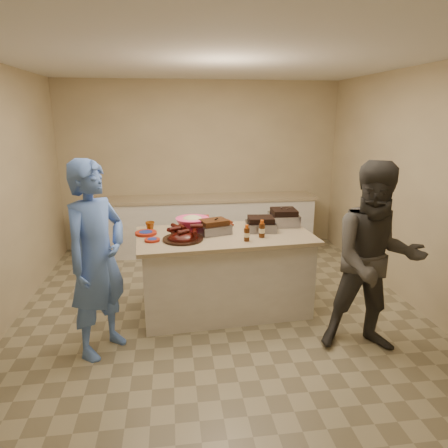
{
  "coord_description": "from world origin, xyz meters",
  "views": [
    {
      "loc": [
        -0.51,
        -4.04,
        2.18
      ],
      "look_at": [
        0.06,
        0.18,
        1.0
      ],
      "focal_mm": 32.0,
      "sensor_mm": 36.0,
      "label": 1
    }
  ],
  "objects": [
    {
      "name": "basket_stack",
      "position": [
        -0.18,
        0.51,
        0.9
      ],
      "size": [
        0.23,
        0.17,
        0.11
      ],
      "primitive_type": "cube",
      "rotation": [
        0.0,
        0.0,
        -0.04
      ],
      "color": "maroon",
      "rests_on": "island"
    },
    {
      "name": "mac_cheese_dish",
      "position": [
        0.62,
        0.49,
        0.9
      ],
      "size": [
        0.31,
        0.24,
        0.08
      ],
      "primitive_type": "cube",
      "rotation": [
        0.0,
        0.0,
        0.12
      ],
      "color": "gold",
      "rests_on": "island"
    },
    {
      "name": "plastic_cup",
      "position": [
        -0.76,
        0.39,
        0.9
      ],
      "size": [
        0.11,
        0.1,
        0.1
      ],
      "primitive_type": "imported",
      "rotation": [
        0.0,
        0.0,
        0.07
      ],
      "color": "#87410B",
      "rests_on": "island"
    },
    {
      "name": "back_counter",
      "position": [
        0.0,
        2.2,
        0.45
      ],
      "size": [
        3.6,
        0.64,
        0.9
      ],
      "primitive_type": null,
      "color": "silver",
      "rests_on": "ground"
    },
    {
      "name": "roasting_pan",
      "position": [
        0.81,
        0.41,
        0.9
      ],
      "size": [
        0.35,
        0.35,
        0.13
      ],
      "primitive_type": "cube",
      "rotation": [
        0.0,
        0.0,
        -0.05
      ],
      "color": "gray",
      "rests_on": "island"
    },
    {
      "name": "guest_blue",
      "position": [
        -1.19,
        -0.54,
        0.0
      ],
      "size": [
        1.87,
        1.6,
        0.44
      ],
      "primitive_type": "imported",
      "rotation": [
        0.0,
        0.0,
        0.95
      ],
      "color": "#537BD7",
      "rests_on": "ground"
    },
    {
      "name": "bbq_bottle_b",
      "position": [
        0.44,
        -0.04,
        0.9
      ],
      "size": [
        0.07,
        0.07,
        0.19
      ],
      "primitive_type": "cylinder",
      "rotation": [
        0.0,
        0.0,
        0.07
      ],
      "color": "#3F1E0A",
      "rests_on": "island"
    },
    {
      "name": "coleslaw_bowl",
      "position": [
        -0.28,
        0.3,
        0.9
      ],
      "size": [
        0.4,
        0.4,
        0.26
      ],
      "primitive_type": null,
      "rotation": [
        0.0,
        0.0,
        0.07
      ],
      "color": "#FF4283",
      "rests_on": "island"
    },
    {
      "name": "bbq_bottle_a",
      "position": [
        0.25,
        -0.15,
        0.9
      ],
      "size": [
        0.06,
        0.06,
        0.17
      ],
      "primitive_type": "cylinder",
      "rotation": [
        0.0,
        0.0,
        0.07
      ],
      "color": "#3F1E0A",
      "rests_on": "island"
    },
    {
      "name": "plate_stack_large",
      "position": [
        -0.8,
        0.23,
        0.9
      ],
      "size": [
        0.25,
        0.25,
        0.03
      ],
      "primitive_type": "cylinder",
      "rotation": [
        0.0,
        0.0,
        0.07
      ],
      "color": "maroon",
      "rests_on": "island"
    },
    {
      "name": "sausage_plate",
      "position": [
        0.08,
        0.48,
        0.9
      ],
      "size": [
        0.34,
        0.34,
        0.05
      ],
      "primitive_type": "cylinder",
      "rotation": [
        0.0,
        0.0,
        0.24
      ],
      "color": "silver",
      "rests_on": "island"
    },
    {
      "name": "pulled_pork_tray",
      "position": [
        -0.05,
        0.17,
        0.9
      ],
      "size": [
        0.39,
        0.34,
        0.1
      ],
      "primitive_type": "cube",
      "rotation": [
        0.0,
        0.0,
        0.32
      ],
      "color": "#47230F",
      "rests_on": "island"
    },
    {
      "name": "rib_platter",
      "position": [
        -0.4,
        -0.03,
        0.9
      ],
      "size": [
        0.49,
        0.49,
        0.17
      ],
      "primitive_type": null,
      "rotation": [
        0.0,
        0.0,
        0.15
      ],
      "color": "#3F0A05",
      "rests_on": "island"
    },
    {
      "name": "island",
      "position": [
        0.06,
        0.13,
        0.0
      ],
      "size": [
        1.97,
        1.14,
        0.9
      ],
      "primitive_type": null,
      "rotation": [
        0.0,
        0.0,
        0.07
      ],
      "color": "silver",
      "rests_on": "ground"
    },
    {
      "name": "brisket_tray",
      "position": [
        0.48,
        0.2,
        0.9
      ],
      "size": [
        0.36,
        0.31,
        0.1
      ],
      "primitive_type": "cube",
      "rotation": [
        0.0,
        0.0,
        -0.1
      ],
      "color": "black",
      "rests_on": "island"
    },
    {
      "name": "plate_stack_small",
      "position": [
        -0.72,
        -0.02,
        0.9
      ],
      "size": [
        0.17,
        0.17,
        0.02
      ],
      "primitive_type": "cylinder",
      "rotation": [
        0.0,
        0.0,
        0.07
      ],
      "color": "maroon",
      "rests_on": "island"
    },
    {
      "name": "guest_gray",
      "position": [
        1.31,
        -0.85,
        0.0
      ],
      "size": [
        1.2,
        1.93,
        0.68
      ],
      "primitive_type": "imported",
      "rotation": [
        0.0,
        0.0,
        -0.19
      ],
      "color": "#464440",
      "rests_on": "ground"
    },
    {
      "name": "sauce_bowl",
      "position": [
        0.03,
        0.35,
        0.9
      ],
      "size": [
        0.14,
        0.05,
        0.14
      ],
      "primitive_type": "imported",
      "rotation": [
        0.0,
        0.0,
        0.07
      ],
      "color": "silver",
      "rests_on": "island"
    },
    {
      "name": "room",
      "position": [
        0.0,
        0.0,
        0.0
      ],
      "size": [
        4.5,
        5.0,
        2.7
      ],
      "primitive_type": null,
      "color": "tan",
      "rests_on": "ground"
    },
    {
      "name": "mustard_bottle",
      "position": [
        -0.21,
        0.21,
        0.9
      ],
      "size": [
        0.04,
        0.04,
        0.11
      ],
      "primitive_type": "cylinder",
      "rotation": [
        0.0,
        0.0,
        0.07
      ],
      "color": "#DE9500",
      "rests_on": "island"
    }
  ]
}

